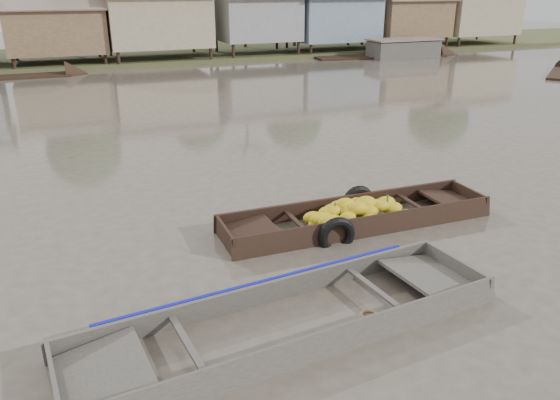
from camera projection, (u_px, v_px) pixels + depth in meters
name	position (u px, v px, depth m)	size (l,w,h in m)	color
ground	(309.00, 250.00, 10.82)	(120.00, 120.00, 0.00)	#51493E
riverbank	(158.00, 12.00, 38.19)	(120.00, 12.47, 10.22)	#384723
banana_boat	(353.00, 217.00, 11.88)	(6.12, 1.66, 0.86)	black
viewer_boat	(290.00, 326.00, 8.33)	(6.96, 2.42, 0.55)	#3A3631
distant_boats	(335.00, 59.00, 36.47)	(44.27, 14.59, 1.38)	black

